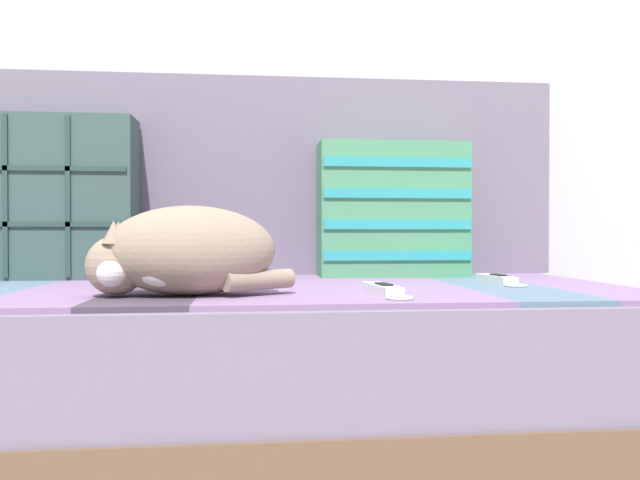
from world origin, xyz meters
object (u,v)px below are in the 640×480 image
Objects in this scene: couch at (249,372)px; throw_pillow_quilted at (46,198)px; game_remote_near at (498,280)px; game_remote_far at (383,290)px; throw_pillow_striped at (392,210)px; sleeping_cat at (181,253)px.

couch is 0.68m from throw_pillow_quilted.
game_remote_near is 0.38m from game_remote_far.
throw_pillow_striped is at bearing 126.61° from game_remote_near.
game_remote_far is (-0.31, -0.22, 0.00)m from game_remote_near.
throw_pillow_quilted is 1.12× the size of throw_pillow_striped.
game_remote_near reaches higher than couch.
game_remote_far is at bearing -31.85° from throw_pillow_quilted.
couch is 0.60m from game_remote_near.
couch is 4.56× the size of sleeping_cat.
throw_pillow_quilted is 2.25× the size of game_remote_near.
throw_pillow_striped is (0.38, 0.22, 0.37)m from couch.
game_remote_near is 0.95× the size of game_remote_far.
throw_pillow_striped is (0.88, -0.00, -0.03)m from throw_pillow_quilted.
game_remote_far is (0.25, -0.25, 0.21)m from couch.
game_remote_far is at bearing -145.05° from game_remote_near.
game_remote_near is (0.69, 0.20, -0.07)m from sleeping_cat.
game_remote_far reaches higher than couch.
sleeping_cat is (0.38, -0.46, -0.12)m from throw_pillow_quilted.
sleeping_cat is 0.72m from game_remote_near.
game_remote_near is at bearing 34.95° from game_remote_far.
sleeping_cat is at bearing -117.30° from couch.
sleeping_cat is at bearing 177.97° from game_remote_far.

